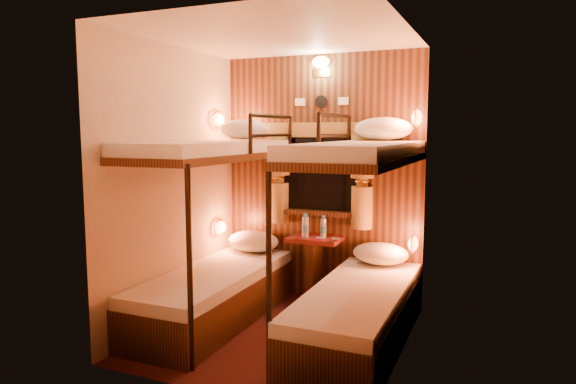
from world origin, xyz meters
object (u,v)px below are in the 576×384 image
at_px(table, 314,261).
at_px(bottle_right, 323,228).
at_px(bottle_left, 305,227).
at_px(bunk_right, 358,275).
at_px(bunk_left, 214,259).

bearing_deg(table, bottle_right, 1.26).
bearing_deg(bottle_right, bottle_left, -165.36).
height_order(bunk_right, table, bunk_right).
xyz_separation_m(table, bottle_left, (-0.08, -0.04, 0.34)).
height_order(bunk_left, table, bunk_left).
height_order(bunk_right, bottle_left, bunk_right).
distance_m(bunk_left, table, 1.02).
bearing_deg(bottle_left, bunk_left, -127.56).
distance_m(bunk_right, bottle_left, 1.05).
xyz_separation_m(bunk_left, table, (0.65, 0.78, -0.14)).
relative_size(bottle_left, bottle_right, 1.09).
bearing_deg(bottle_left, bunk_right, -45.51).
bearing_deg(bunk_left, bottle_right, 46.83).
distance_m(table, bottle_left, 0.35).
xyz_separation_m(bunk_right, bottle_right, (-0.56, 0.78, 0.18)).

